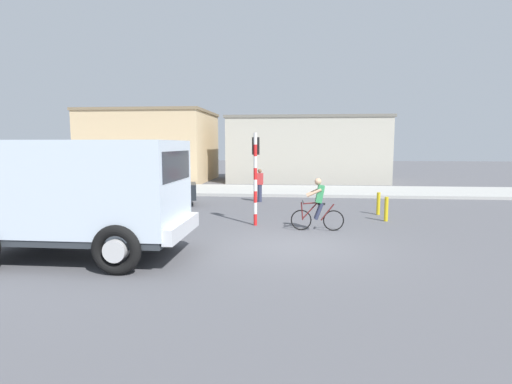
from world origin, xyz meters
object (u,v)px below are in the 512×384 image
truck_foreground (76,191)px  cyclist (318,204)px  traffic_light_pole (256,166)px  car_red_near (151,188)px  bollard_far (378,204)px  bollard_near (386,209)px  pedestrian_near_kerb (260,185)px

truck_foreground → cyclist: truck_foreground is taller
cyclist → traffic_light_pole: size_ratio=0.54×
cyclist → car_red_near: bearing=147.2°
truck_foreground → bollard_far: bearing=38.6°
traffic_light_pole → bollard_near: traffic_light_pole is taller
pedestrian_near_kerb → bollard_far: pedestrian_near_kerb is taller
cyclist → pedestrian_near_kerb: size_ratio=1.07×
traffic_light_pole → car_red_near: 6.66m
bollard_far → pedestrian_near_kerb: bearing=147.7°
traffic_light_pole → bollard_near: bearing=13.4°
pedestrian_near_kerb → bollard_near: size_ratio=1.80×
pedestrian_near_kerb → bollard_near: pedestrian_near_kerb is taller
cyclist → pedestrian_near_kerb: (-2.46, 6.47, -0.02)m
traffic_light_pole → cyclist: bearing=-19.4°
cyclist → bollard_far: cyclist is taller
car_red_near → bollard_far: car_red_near is taller
truck_foreground → bollard_near: 10.43m
cyclist → traffic_light_pole: (-2.11, 0.74, 1.20)m
car_red_near → bollard_near: car_red_near is taller
car_red_near → bollard_near: size_ratio=4.78×
truck_foreground → bollard_far: size_ratio=6.03×
traffic_light_pole → pedestrian_near_kerb: (-0.35, 5.72, -1.22)m
truck_foreground → pedestrian_near_kerb: bearing=70.1°
cyclist → car_red_near: (-7.32, 4.71, -0.05)m
truck_foreground → bollard_near: bearing=32.6°
car_red_near → pedestrian_near_kerb: size_ratio=2.66×
traffic_light_pole → bollard_far: (4.70, 2.52, -1.62)m
cyclist → car_red_near: 8.70m
pedestrian_near_kerb → truck_foreground: bearing=-109.9°
traffic_light_pole → bollard_far: size_ratio=3.56×
cyclist → bollard_near: cyclist is taller
cyclist → car_red_near: cyclist is taller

